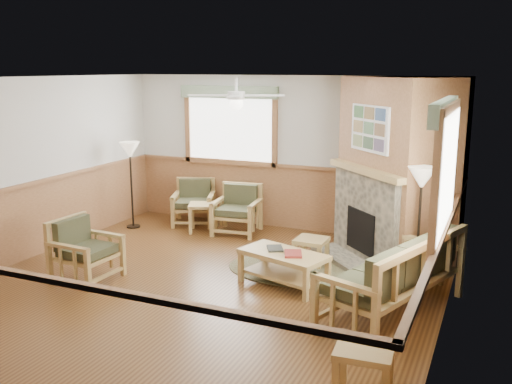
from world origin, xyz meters
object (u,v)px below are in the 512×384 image
at_px(armchair_left, 86,250).
at_px(end_table_chairs, 202,218).
at_px(floor_lamp_left, 131,185).
at_px(floor_lamp_right, 419,227).
at_px(armchair_back_right, 237,210).
at_px(armchair_back_left, 194,202).
at_px(sofa, 393,274).
at_px(footstool, 311,251).
at_px(end_table_sofa, 363,376).
at_px(coffee_table, 283,269).

distance_m(armchair_left, end_table_chairs, 2.68).
relative_size(armchair_left, floor_lamp_left, 0.53).
bearing_deg(floor_lamp_right, floor_lamp_left, 170.96).
bearing_deg(armchair_back_right, end_table_chairs, -172.07).
xyz_separation_m(armchair_back_right, armchair_left, (-0.92, -2.82, 0.00)).
xyz_separation_m(armchair_back_left, floor_lamp_left, (-0.89, -0.64, 0.37)).
xyz_separation_m(sofa, armchair_back_left, (-4.07, 2.47, -0.07)).
bearing_deg(footstool, armchair_left, -145.22).
distance_m(end_table_chairs, floor_lamp_right, 4.01).
distance_m(armchair_back_right, end_table_chairs, 0.64).
distance_m(sofa, armchair_left, 4.05).
bearing_deg(end_table_sofa, footstool, 115.21).
relative_size(floor_lamp_left, floor_lamp_right, 0.98).
height_order(armchair_back_left, end_table_sofa, armchair_back_left).
bearing_deg(armchair_back_left, armchair_left, -109.71).
distance_m(armchair_left, footstool, 3.18).
height_order(armchair_back_right, floor_lamp_left, floor_lamp_left).
height_order(armchair_back_right, end_table_sofa, armchair_back_right).
bearing_deg(coffee_table, armchair_back_right, 145.83).
distance_m(armchair_left, end_table_sofa, 4.39).
xyz_separation_m(floor_lamp_left, floor_lamp_right, (5.10, -0.81, 0.02)).
distance_m(end_table_chairs, footstool, 2.44).
bearing_deg(armchair_back_left, sofa, -52.21).
xyz_separation_m(armchair_left, footstool, (2.61, 1.81, -0.22)).
bearing_deg(coffee_table, floor_lamp_right, 41.24).
height_order(sofa, armchair_left, sofa).
distance_m(armchair_back_right, coffee_table, 2.56).
height_order(sofa, end_table_sofa, sofa).
height_order(sofa, armchair_back_right, sofa).
distance_m(armchair_back_right, armchair_left, 2.97).
xyz_separation_m(armchair_back_right, floor_lamp_right, (3.22, -1.23, 0.38)).
bearing_deg(armchair_left, armchair_back_right, -14.36).
xyz_separation_m(armchair_left, end_table_chairs, (0.32, 2.66, -0.17)).
distance_m(armchair_back_left, coffee_table, 3.41).
height_order(armchair_back_left, armchair_left, armchair_left).
xyz_separation_m(coffee_table, end_table_sofa, (1.60, -2.29, 0.04)).
distance_m(armchair_back_left, floor_lamp_left, 1.16).
xyz_separation_m(sofa, armchair_back_right, (-3.09, 2.25, -0.06)).
height_order(armchair_back_left, footstool, armchair_back_left).
bearing_deg(floor_lamp_left, end_table_chairs, 11.44).
relative_size(armchair_back_left, end_table_chairs, 1.62).
relative_size(sofa, footstool, 4.60).
xyz_separation_m(coffee_table, floor_lamp_right, (1.60, 0.74, 0.57)).
bearing_deg(sofa, end_table_chairs, -99.71).
bearing_deg(sofa, floor_lamp_right, -167.81).
distance_m(sofa, end_table_chairs, 4.24).
xyz_separation_m(sofa, end_table_chairs, (-3.69, 2.08, -0.22)).
height_order(end_table_sofa, floor_lamp_right, floor_lamp_right).
height_order(footstool, floor_lamp_left, floor_lamp_left).
height_order(end_table_chairs, floor_lamp_left, floor_lamp_left).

